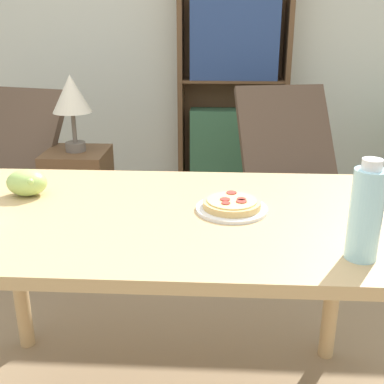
# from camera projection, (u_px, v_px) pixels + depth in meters

# --- Properties ---
(wall_back) EXTENTS (8.00, 0.05, 2.60)m
(wall_back) POSITION_uv_depth(u_px,v_px,m) (180.00, 14.00, 3.62)
(wall_back) COLOR silver
(wall_back) RESTS_ON ground_plane
(dining_table) EXTENTS (1.35, 0.78, 0.75)m
(dining_table) POSITION_uv_depth(u_px,v_px,m) (162.00, 242.00, 1.44)
(dining_table) COLOR tan
(dining_table) RESTS_ON ground_plane
(pizza_on_plate) EXTENTS (0.21, 0.21, 0.04)m
(pizza_on_plate) POSITION_uv_depth(u_px,v_px,m) (232.00, 206.00, 1.42)
(pizza_on_plate) COLOR white
(pizza_on_plate) RESTS_ON dining_table
(grape_bunch) EXTENTS (0.13, 0.10, 0.08)m
(grape_bunch) POSITION_uv_depth(u_px,v_px,m) (27.00, 183.00, 1.53)
(grape_bunch) COLOR #A8CC66
(grape_bunch) RESTS_ON dining_table
(drink_bottle) EXTENTS (0.08, 0.08, 0.24)m
(drink_bottle) POSITION_uv_depth(u_px,v_px,m) (366.00, 213.00, 1.10)
(drink_bottle) COLOR #A3DBEA
(drink_bottle) RESTS_ON dining_table
(lounge_chair_near) EXTENTS (0.72, 0.88, 0.88)m
(lounge_chair_near) POSITION_uv_depth(u_px,v_px,m) (2.00, 198.00, 2.80)
(lounge_chair_near) COLOR slate
(lounge_chair_near) RESTS_ON ground_plane
(lounge_chair_far) EXTENTS (0.69, 0.86, 0.88)m
(lounge_chair_far) POSITION_uv_depth(u_px,v_px,m) (290.00, 192.00, 2.91)
(lounge_chair_far) COLOR slate
(lounge_chair_far) RESTS_ON ground_plane
(bookshelf) EXTENTS (0.82, 0.26, 1.66)m
(bookshelf) POSITION_uv_depth(u_px,v_px,m) (233.00, 90.00, 3.63)
(bookshelf) COLOR brown
(bookshelf) RESTS_ON ground_plane
(side_table) EXTENTS (0.34, 0.34, 0.58)m
(side_table) POSITION_uv_depth(u_px,v_px,m) (80.00, 200.00, 2.76)
(side_table) COLOR brown
(side_table) RESTS_ON ground_plane
(table_lamp) EXTENTS (0.21, 0.21, 0.41)m
(table_lamp) POSITION_uv_depth(u_px,v_px,m) (71.00, 97.00, 2.56)
(table_lamp) COLOR #665B51
(table_lamp) RESTS_ON side_table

